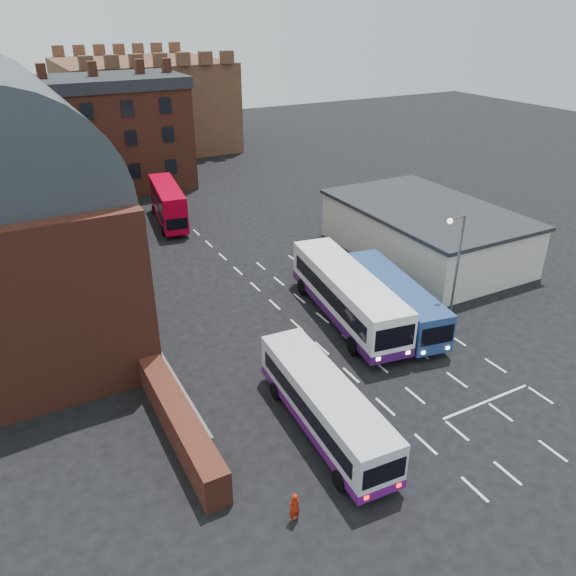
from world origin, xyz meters
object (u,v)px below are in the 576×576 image
bus_white_outbound (325,403)px  bus_red_double (168,203)px  pedestrian_red (294,507)px  bus_white_inbound (347,292)px  street_lamp (455,263)px  bus_blue (394,297)px  pedestrian_beige (350,470)px

bus_white_outbound → bus_red_double: bus_red_double is taller
bus_red_double → pedestrian_red: size_ratio=6.61×
bus_white_inbound → street_lamp: bearing=148.8°
bus_white_inbound → street_lamp: size_ratio=1.63×
street_lamp → bus_blue: bearing=131.7°
street_lamp → pedestrian_beige: street_lamp is taller
bus_white_inbound → pedestrian_beige: bearing=65.3°
bus_blue → street_lamp: 4.63m
bus_white_inbound → street_lamp: 7.07m
bus_white_inbound → pedestrian_beige: bus_white_inbound is taller
street_lamp → bus_white_outbound: bearing=-159.3°
bus_white_outbound → bus_white_inbound: 11.24m
pedestrian_red → bus_white_outbound: bearing=-138.8°
bus_red_double → street_lamp: size_ratio=1.22×
street_lamp → pedestrian_red: 18.68m
bus_white_inbound → bus_blue: size_ratio=1.18×
bus_red_double → street_lamp: street_lamp is taller
bus_white_outbound → bus_white_inbound: bus_white_inbound is taller
bus_white_inbound → pedestrian_red: bus_white_inbound is taller
bus_red_double → pedestrian_beige: size_ratio=6.64×
pedestrian_beige → bus_white_outbound: bearing=-133.3°
bus_white_inbound → bus_red_double: size_ratio=1.33×
bus_white_outbound → pedestrian_beige: bus_white_outbound is taller
bus_red_double → pedestrian_beige: bus_red_double is taller
street_lamp → bus_red_double: bearing=109.3°
bus_blue → pedestrian_beige: (-10.62, -10.68, -0.97)m
bus_red_double → pedestrian_red: bearing=88.5°
bus_white_outbound → bus_red_double: bearing=89.4°
bus_white_outbound → bus_blue: size_ratio=0.97×
bus_blue → bus_red_double: 26.25m
bus_blue → bus_red_double: size_ratio=1.13×
bus_white_outbound → pedestrian_red: 5.77m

